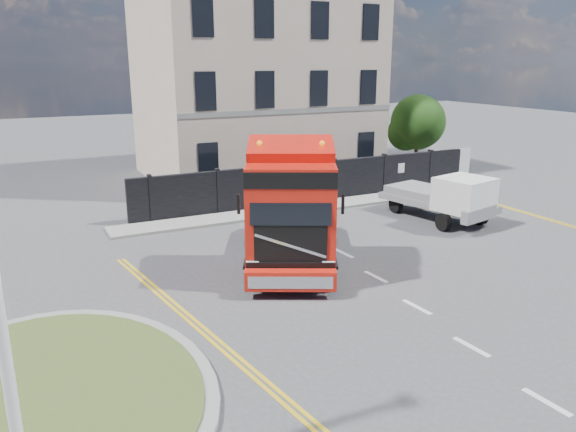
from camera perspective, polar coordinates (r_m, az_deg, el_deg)
ground at (r=17.22m, az=0.02°, el=-7.40°), size 120.00×120.00×0.00m
traffic_island at (r=13.00m, az=-23.22°, el=-16.57°), size 6.80×6.80×0.17m
hoarding_fence at (r=27.49m, az=3.84°, el=3.55°), size 18.80×0.25×2.00m
georgian_building at (r=33.36m, az=-3.56°, el=13.94°), size 12.30×10.30×12.80m
tree at (r=34.12m, az=12.78°, el=9.04°), size 3.20×3.20×4.80m
pavement_far at (r=26.68m, az=3.76°, el=1.10°), size 20.00×1.60×0.12m
truck at (r=18.13m, az=0.28°, el=0.16°), size 5.55×7.51×4.25m
flatbed_pickup at (r=24.52m, az=16.45°, el=1.76°), size 3.02×5.39×2.10m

